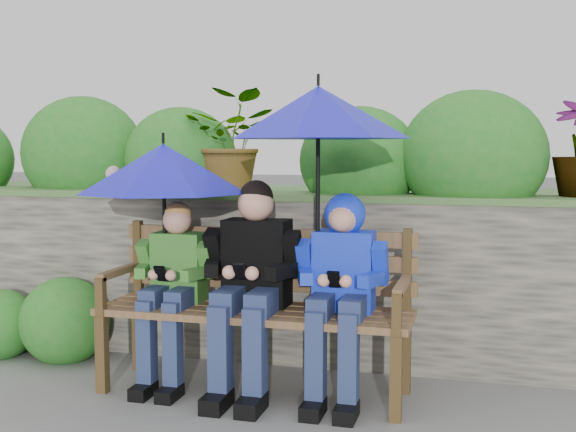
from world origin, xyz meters
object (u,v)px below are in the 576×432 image
(umbrella_right, at_px, (318,113))
(boy_left, at_px, (173,282))
(park_bench, at_px, (258,297))
(boy_right, at_px, (341,278))
(umbrella_left, at_px, (164,168))
(boy_middle, at_px, (251,277))

(umbrella_right, bearing_deg, boy_left, -177.14)
(park_bench, distance_m, boy_left, 0.48)
(boy_right, height_order, umbrella_left, umbrella_left)
(boy_middle, xyz_separation_m, boy_right, (0.48, 0.02, 0.01))
(boy_left, xyz_separation_m, boy_middle, (0.45, -0.01, 0.05))
(umbrella_left, bearing_deg, boy_left, -35.43)
(boy_middle, bearing_deg, umbrella_right, 8.67)
(park_bench, bearing_deg, boy_middle, -97.69)
(park_bench, height_order, boy_right, boy_right)
(park_bench, height_order, umbrella_left, umbrella_left)
(boy_right, relative_size, umbrella_left, 1.12)
(boy_right, bearing_deg, boy_middle, -177.76)
(boy_left, height_order, umbrella_right, umbrella_right)
(umbrella_left, bearing_deg, park_bench, 2.14)
(park_bench, xyz_separation_m, umbrella_right, (0.34, -0.03, 0.98))
(park_bench, relative_size, boy_middle, 1.47)
(boy_right, height_order, umbrella_right, umbrella_right)
(boy_left, height_order, boy_right, boy_right)
(umbrella_right, bearing_deg, umbrella_left, 179.54)
(boy_left, xyz_separation_m, boy_right, (0.93, 0.01, 0.06))
(boy_left, height_order, boy_middle, boy_middle)
(boy_left, relative_size, boy_right, 0.94)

